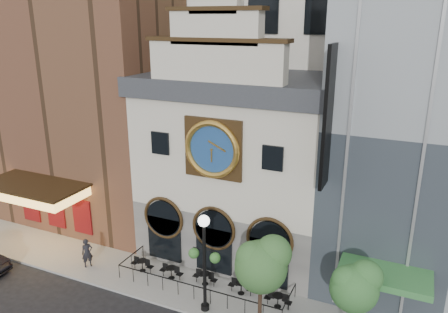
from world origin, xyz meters
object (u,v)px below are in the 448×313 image
object	(u,v)px
tree_left	(262,263)
tree_right	(355,285)
bistro_3	(241,287)
pedestrian	(87,253)
bistro_2	(205,278)
lamppost	(204,253)
bistro_0	(142,265)
bistro_1	(171,272)
bistro_4	(278,300)

from	to	relation	value
tree_left	tree_right	bearing A→B (deg)	9.36
bistro_3	pedestrian	distance (m)	10.40
bistro_2	tree_right	world-z (taller)	tree_right
lamppost	bistro_2	bearing A→B (deg)	114.92
bistro_3	pedestrian	size ratio (longest dim) A/B	0.81
bistro_0	lamppost	size ratio (longest dim) A/B	0.27
bistro_1	pedestrian	world-z (taller)	pedestrian
pedestrian	tree_left	xyz separation A→B (m)	(12.37, -1.01, 2.97)
bistro_1	bistro_2	xyz separation A→B (m)	(2.22, 0.29, 0.00)
bistro_3	lamppost	xyz separation A→B (m)	(-1.28, -2.19, 3.11)
pedestrian	bistro_1	bearing A→B (deg)	-42.44
lamppost	tree_left	world-z (taller)	lamppost
bistro_2	tree_right	distance (m)	9.53
pedestrian	lamppost	world-z (taller)	lamppost
pedestrian	lamppost	distance (m)	9.42
bistro_1	tree_right	world-z (taller)	tree_right
bistro_0	tree_right	size ratio (longest dim) A/B	0.34
bistro_3	tree_left	bearing A→B (deg)	-48.95
bistro_4	lamppost	distance (m)	5.15
bistro_1	bistro_3	bearing A→B (deg)	3.98
bistro_2	bistro_3	world-z (taller)	same
bistro_3	pedestrian	bearing A→B (deg)	-172.41
bistro_3	bistro_4	distance (m)	2.38
bistro_4	lamppost	world-z (taller)	lamppost
bistro_2	tree_left	size ratio (longest dim) A/B	0.29
pedestrian	bistro_4	bearing A→B (deg)	-48.01
bistro_0	bistro_2	distance (m)	4.37
tree_left	tree_right	size ratio (longest dim) A/B	1.15
tree_right	pedestrian	bearing A→B (deg)	179.06
bistro_0	bistro_3	xyz separation A→B (m)	(6.72, 0.37, 0.00)
bistro_1	bistro_3	xyz separation A→B (m)	(4.59, 0.32, 0.00)
bistro_1	bistro_2	size ratio (longest dim) A/B	1.00
bistro_1	pedestrian	bearing A→B (deg)	-169.55
tree_left	tree_right	xyz separation A→B (m)	(4.46, 0.74, -0.51)
bistro_3	pedestrian	xyz separation A→B (m)	(-10.30, -1.37, 0.51)
bistro_1	tree_right	size ratio (longest dim) A/B	0.34
bistro_4	pedestrian	distance (m)	12.71
bistro_2	pedestrian	xyz separation A→B (m)	(-7.93, -1.35, 0.51)
bistro_1	bistro_3	size ratio (longest dim) A/B	1.00
bistro_3	tree_left	size ratio (longest dim) A/B	0.29
bistro_2	bistro_3	size ratio (longest dim) A/B	1.00
bistro_3	lamppost	world-z (taller)	lamppost
pedestrian	tree_right	bearing A→B (deg)	-53.83
bistro_3	pedestrian	world-z (taller)	pedestrian
bistro_2	lamppost	world-z (taller)	lamppost
bistro_0	bistro_1	bearing A→B (deg)	1.41
bistro_0	bistro_1	distance (m)	2.14
bistro_3	bistro_4	xyz separation A→B (m)	(2.36, -0.29, 0.00)
bistro_2	tree_left	xyz separation A→B (m)	(4.45, -2.36, 3.48)
lamppost	tree_right	bearing A→B (deg)	2.04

